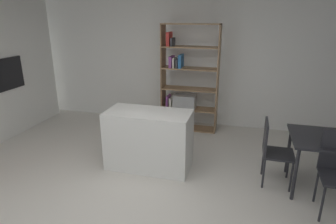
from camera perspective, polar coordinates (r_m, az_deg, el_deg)
ground_plane at (r=3.79m, az=-6.30°, el=-17.53°), size 10.19×10.19×0.00m
back_partition at (r=6.08m, az=3.90°, el=9.84°), size 7.40×0.06×2.61m
built_in_oven at (r=6.10m, az=-28.72°, el=6.68°), size 0.06×0.61×0.58m
kitchen_island at (r=4.39m, az=-3.77°, el=-5.46°), size 1.25×0.61×0.89m
open_bookshelf at (r=5.74m, az=3.55°, el=5.78°), size 1.11×0.34×2.08m
dining_table at (r=4.27m, az=29.69°, el=-5.57°), size 1.03×0.82×0.74m
dining_chair_island_side at (r=4.18m, az=19.73°, el=-6.52°), size 0.41×0.42×0.89m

